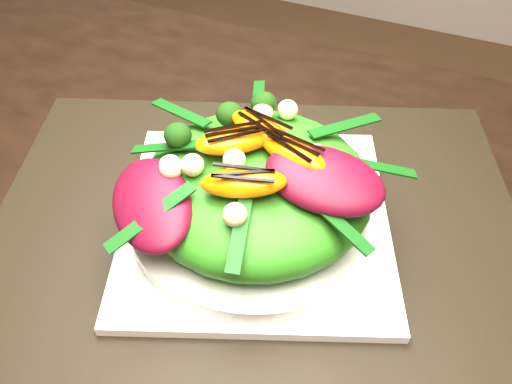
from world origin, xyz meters
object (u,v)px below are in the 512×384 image
at_px(plate_base, 256,220).
at_px(orange_segment, 249,129).
at_px(placemat, 256,224).
at_px(dining_table, 5,249).
at_px(lettuce_mound, 256,186).
at_px(salad_bowl, 256,210).

xyz_separation_m(plate_base, orange_segment, (-0.02, 0.02, 0.09)).
bearing_deg(plate_base, placemat, 0.00).
bearing_deg(dining_table, placemat, 26.39).
xyz_separation_m(placemat, plate_base, (0.00, 0.00, 0.01)).
relative_size(dining_table, plate_base, 6.61).
xyz_separation_m(dining_table, lettuce_mound, (0.21, 0.11, 0.07)).
height_order(dining_table, salad_bowl, dining_table).
xyz_separation_m(salad_bowl, orange_segment, (-0.02, 0.02, 0.07)).
bearing_deg(dining_table, plate_base, 26.39).
xyz_separation_m(dining_table, placemat, (0.21, 0.11, 0.02)).
xyz_separation_m(dining_table, orange_segment, (0.20, 0.13, 0.11)).
distance_m(placemat, orange_segment, 0.10).
height_order(dining_table, lettuce_mound, dining_table).
xyz_separation_m(plate_base, salad_bowl, (-0.00, 0.00, 0.01)).
distance_m(dining_table, lettuce_mound, 0.25).
xyz_separation_m(placemat, salad_bowl, (-0.00, 0.00, 0.02)).
xyz_separation_m(dining_table, salad_bowl, (0.21, 0.11, 0.04)).
bearing_deg(salad_bowl, dining_table, -153.61).
relative_size(dining_table, placemat, 3.24).
relative_size(salad_bowl, orange_segment, 3.42).
height_order(placemat, salad_bowl, salad_bowl).
bearing_deg(lettuce_mound, placemat, -45.00).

